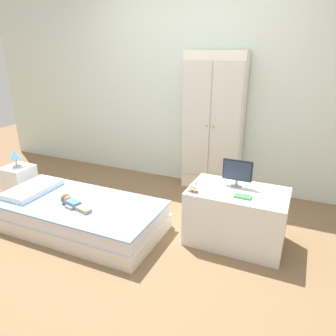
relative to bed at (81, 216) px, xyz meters
name	(u,v)px	position (x,y,z in m)	size (l,w,h in m)	color
ground_plane	(135,239)	(0.57, 0.06, -0.15)	(10.00, 10.00, 0.02)	brown
back_wall	(195,79)	(0.57, 1.63, 1.21)	(6.40, 0.05, 2.70)	silver
bed	(81,216)	(0.00, 0.00, 0.00)	(1.62, 0.81, 0.29)	silver
pillow	(33,189)	(-0.61, 0.00, 0.18)	(0.32, 0.58, 0.06)	white
doll	(71,202)	(-0.04, -0.09, 0.19)	(0.39, 0.16, 0.10)	#4C84C6
nightstand	(20,184)	(-1.06, 0.22, 0.07)	(0.30, 0.30, 0.43)	white
table_lamp	(15,155)	(-1.06, 0.22, 0.42)	(0.13, 0.13, 0.20)	#B7B2AD
wardrobe	(213,124)	(0.88, 1.48, 0.70)	(0.72, 0.24, 1.68)	white
tv_stand	(236,217)	(1.45, 0.40, 0.12)	(0.86, 0.53, 0.52)	silver
tv_monitor	(237,171)	(1.41, 0.50, 0.52)	(0.26, 0.10, 0.25)	#99999E
rocking_horse_toy	(194,187)	(1.10, 0.21, 0.43)	(0.09, 0.04, 0.11)	#8E6642
book_green	(243,197)	(1.51, 0.29, 0.39)	(0.14, 0.08, 0.02)	#429E51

